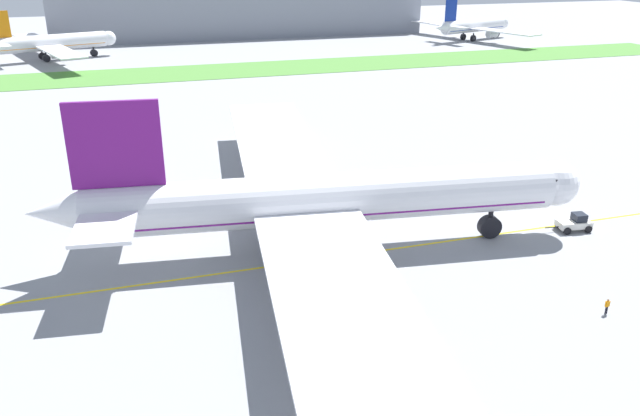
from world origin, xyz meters
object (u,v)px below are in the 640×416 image
Objects in this scene: parked_airliner_far_outer at (473,26)px; service_truck_baggage_loader at (120,168)px; airliner_foreground at (318,200)px; ground_crew_marshaller_front at (382,209)px; parked_airliner_far_right at (49,43)px; ground_crew_wingwalker_starboard at (607,305)px; pushback_tug at (575,223)px.

service_truck_baggage_loader is at bearing -136.66° from parked_airliner_far_outer.
airliner_foreground is 14.03m from ground_crew_marshaller_front.
ground_crew_marshaller_front is 0.28× the size of service_truck_baggage_loader.
ground_crew_wingwalker_starboard is at bearing -70.93° from parked_airliner_far_right.
parked_airliner_far_outer is (86.00, 174.85, 4.15)m from ground_crew_wingwalker_starboard.
service_truck_baggage_loader is at bearing -81.79° from parked_airliner_far_right.
ground_crew_marshaller_front is at bearing -123.52° from parked_airliner_far_outer.
parked_airliner_far_right is 145.76m from parked_airliner_far_outer.
pushback_tug is at bearing -34.80° from service_truck_baggage_loader.
parked_airliner_far_right reaches higher than ground_crew_marshaller_front.
ground_crew_wingwalker_starboard is (10.96, -28.47, -0.04)m from ground_crew_marshaller_front.
parked_airliner_far_outer is at bearing 64.16° from pushback_tug.
airliner_foreground is 156.17m from parked_airliner_far_right.
pushback_tug is 170.39m from parked_airliner_far_right.
pushback_tug is 63.62m from service_truck_baggage_loader.
ground_crew_wingwalker_starboard is 0.03× the size of parked_airliner_far_right.
parked_airliner_far_right is at bearing 114.06° from pushback_tug.
parked_airliner_far_right is (-69.44, 155.55, 4.18)m from pushback_tug.
parked_airliner_far_outer is (128.55, 121.29, 3.41)m from service_truck_baggage_loader.
pushback_tug is at bearing -28.50° from ground_crew_marshaller_front.
airliner_foreground is 30.97m from ground_crew_wingwalker_starboard.
parked_airliner_far_outer is at bearing 43.34° from service_truck_baggage_loader.
pushback_tug is 175.14m from parked_airliner_far_outer.
ground_crew_marshaller_front is 0.03× the size of parked_airliner_far_outer.
ground_crew_wingwalker_starboard is at bearing -119.32° from pushback_tug.
service_truck_baggage_loader is 0.10× the size of parked_airliner_far_outer.
pushback_tug reaches higher than ground_crew_marshaller_front.
ground_crew_marshaller_front is at bearing 33.30° from airliner_foreground.
ground_crew_wingwalker_starboard is 68.41m from service_truck_baggage_loader.
airliner_foreground is 187.65m from parked_airliner_far_outer.
service_truck_baggage_loader is at bearing 128.46° from ground_crew_wingwalker_starboard.
airliner_foreground is 38.58m from service_truck_baggage_loader.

